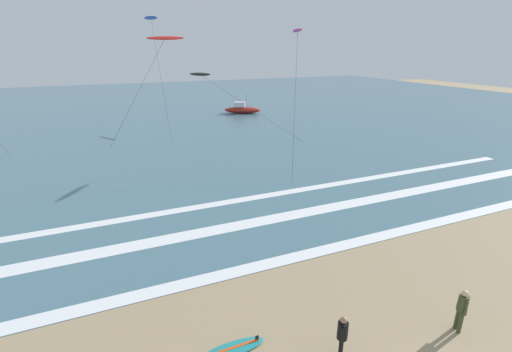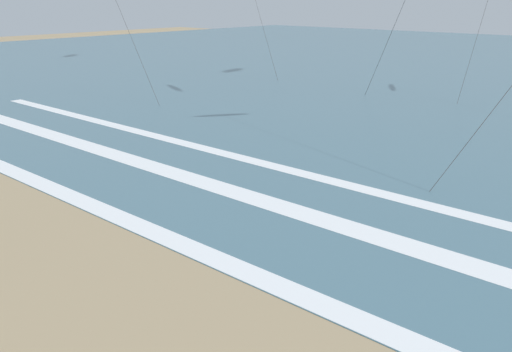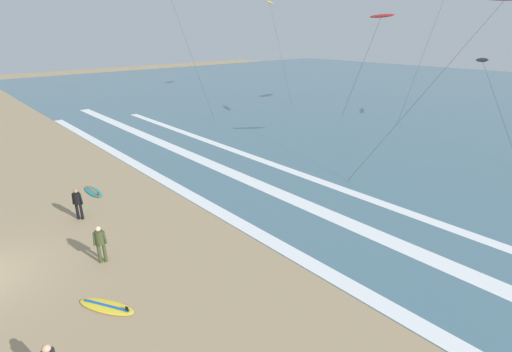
# 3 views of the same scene
# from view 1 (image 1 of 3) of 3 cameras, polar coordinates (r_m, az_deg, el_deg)

# --- Properties ---
(ocean_surface) EXTENTS (140.00, 90.00, 0.01)m
(ocean_surface) POSITION_cam_1_polar(r_m,az_deg,el_deg) (58.13, -14.99, 10.27)
(ocean_surface) COLOR #476B7A
(ocean_surface) RESTS_ON ground
(wave_foam_shoreline) EXTENTS (49.72, 0.75, 0.01)m
(wave_foam_shoreline) POSITION_cam_1_polar(r_m,az_deg,el_deg) (16.63, 4.96, -13.05)
(wave_foam_shoreline) COLOR white
(wave_foam_shoreline) RESTS_ON ocean_surface
(wave_foam_mid_break) EXTENTS (58.81, 1.00, 0.01)m
(wave_foam_mid_break) POSITION_cam_1_polar(r_m,az_deg,el_deg) (19.89, 1.35, -7.10)
(wave_foam_mid_break) COLOR white
(wave_foam_mid_break) RESTS_ON ocean_surface
(wave_foam_outer_break) EXTENTS (45.82, 0.70, 0.01)m
(wave_foam_outer_break) POSITION_cam_1_polar(r_m,az_deg,el_deg) (22.49, -2.28, -3.80)
(wave_foam_outer_break) COLOR white
(wave_foam_outer_break) RESTS_ON ocean_surface
(surfer_mid_group) EXTENTS (0.41, 0.44, 1.60)m
(surfer_mid_group) POSITION_cam_1_polar(r_m,az_deg,el_deg) (11.95, 13.56, -23.32)
(surfer_mid_group) COLOR black
(surfer_mid_group) RESTS_ON ground
(surfer_foreground_main) EXTENTS (0.32, 0.51, 1.60)m
(surfer_foreground_main) POSITION_cam_1_polar(r_m,az_deg,el_deg) (14.29, 29.95, -17.62)
(surfer_foreground_main) COLOR #384223
(surfer_foreground_main) RESTS_ON ground
(surfboard_foreground_flat) EXTENTS (2.11, 0.62, 0.25)m
(surfboard_foreground_flat) POSITION_cam_1_polar(r_m,az_deg,el_deg) (12.59, -3.64, -25.73)
(surfboard_foreground_flat) COLOR teal
(surfboard_foreground_flat) RESTS_ON ground
(kite_red_low_near) EXTENTS (7.06, 4.36, 9.95)m
(kite_red_low_near) POSITION_cam_1_polar(r_m,az_deg,el_deg) (32.82, -14.31, 20.42)
(kite_red_low_near) COLOR red
(kite_red_low_near) RESTS_ON ground
(kite_magenta_high_left) EXTENTS (5.48, 9.09, 10.54)m
(kite_magenta_high_left) POSITION_cam_1_polar(r_m,az_deg,el_deg) (32.17, 6.64, 21.93)
(kite_magenta_high_left) COLOR #CC2384
(kite_magenta_high_left) RESTS_ON ground
(kite_blue_high_right) EXTENTS (1.52, 7.96, 12.17)m
(kite_blue_high_right) POSITION_cam_1_polar(r_m,az_deg,el_deg) (43.30, -16.41, 22.90)
(kite_blue_high_right) COLOR blue
(kite_blue_high_right) RESTS_ON ground
(kite_black_mid_center) EXTENTS (8.52, 12.84, 6.30)m
(kite_black_mid_center) POSITION_cam_1_polar(r_m,az_deg,el_deg) (43.12, -8.84, 15.66)
(kite_black_mid_center) COLOR black
(kite_black_mid_center) RESTS_ON ground
(offshore_boat) EXTENTS (5.40, 3.88, 2.70)m
(offshore_boat) POSITION_cam_1_polar(r_m,az_deg,el_deg) (52.49, -2.22, 10.56)
(offshore_boat) COLOR maroon
(offshore_boat) RESTS_ON ground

